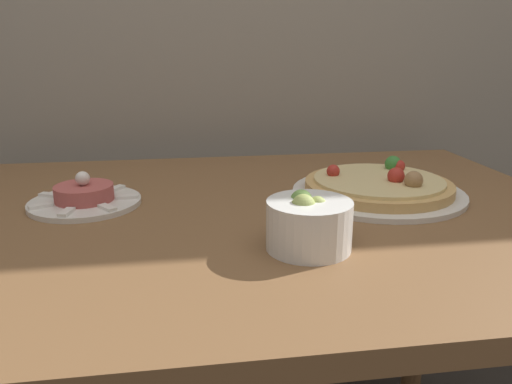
% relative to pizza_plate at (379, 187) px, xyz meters
% --- Properties ---
extents(dining_table, '(1.25, 0.90, 0.79)m').
position_rel_pizza_plate_xyz_m(dining_table, '(-0.27, -0.05, -0.12)').
color(dining_table, brown).
rests_on(dining_table, ground_plane).
extents(pizza_plate, '(0.34, 0.34, 0.06)m').
position_rel_pizza_plate_xyz_m(pizza_plate, '(0.00, 0.00, 0.00)').
color(pizza_plate, silver).
rests_on(pizza_plate, dining_table).
extents(tartare_plate, '(0.21, 0.21, 0.07)m').
position_rel_pizza_plate_xyz_m(tartare_plate, '(-0.57, 0.02, -0.00)').
color(tartare_plate, silver).
rests_on(tartare_plate, dining_table).
extents(small_bowl, '(0.13, 0.13, 0.09)m').
position_rel_pizza_plate_xyz_m(small_bowl, '(-0.21, -0.24, 0.02)').
color(small_bowl, white).
rests_on(small_bowl, dining_table).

